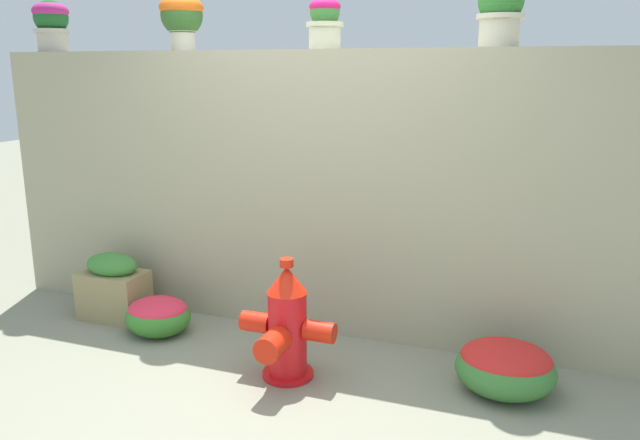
{
  "coord_description": "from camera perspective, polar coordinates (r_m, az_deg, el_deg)",
  "views": [
    {
      "loc": [
        1.5,
        -2.91,
        1.88
      ],
      "look_at": [
        0.01,
        1.06,
        0.85
      ],
      "focal_mm": 35.29,
      "sensor_mm": 36.0,
      "label": 1
    }
  ],
  "objects": [
    {
      "name": "flower_bush_left",
      "position": [
        3.97,
        16.47,
        -12.58
      ],
      "size": [
        0.59,
        0.53,
        0.32
      ],
      "color": "#387433",
      "rests_on": "ground"
    },
    {
      "name": "ground_plane",
      "position": [
        3.78,
        -6.09,
        -16.35
      ],
      "size": [
        24.0,
        24.0,
        0.0
      ],
      "primitive_type": "plane",
      "color": "gray"
    },
    {
      "name": "fire_hydrant",
      "position": [
        3.91,
        -3.09,
        -9.63
      ],
      "size": [
        0.61,
        0.49,
        0.77
      ],
      "color": "red",
      "rests_on": "ground"
    },
    {
      "name": "flower_bush_right",
      "position": [
        4.75,
        -14.47,
        -8.3
      ],
      "size": [
        0.48,
        0.43,
        0.28
      ],
      "color": "#377E2B",
      "rests_on": "ground"
    },
    {
      "name": "planter_box",
      "position": [
        5.1,
        -18.22,
        -5.81
      ],
      "size": [
        0.49,
        0.32,
        0.52
      ],
      "color": "#918356",
      "rests_on": "ground"
    },
    {
      "name": "potted_plant_3",
      "position": [
        4.22,
        16.07,
        18.11
      ],
      "size": [
        0.29,
        0.29,
        0.42
      ],
      "color": "beige",
      "rests_on": "stone_wall"
    },
    {
      "name": "potted_plant_1",
      "position": [
        4.99,
        -12.43,
        17.68
      ],
      "size": [
        0.32,
        0.32,
        0.41
      ],
      "color": "beige",
      "rests_on": "stone_wall"
    },
    {
      "name": "stone_wall",
      "position": [
        4.52,
        0.71,
        2.41
      ],
      "size": [
        5.31,
        0.34,
        2.01
      ],
      "primitive_type": "cube",
      "color": "tan",
      "rests_on": "ground"
    },
    {
      "name": "potted_plant_2",
      "position": [
        4.43,
        0.44,
        17.67
      ],
      "size": [
        0.25,
        0.25,
        0.34
      ],
      "color": "beige",
      "rests_on": "stone_wall"
    },
    {
      "name": "potted_plant_0",
      "position": [
        5.75,
        -23.18,
        16.17
      ],
      "size": [
        0.29,
        0.29,
        0.41
      ],
      "color": "#BBB4A4",
      "rests_on": "stone_wall"
    }
  ]
}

